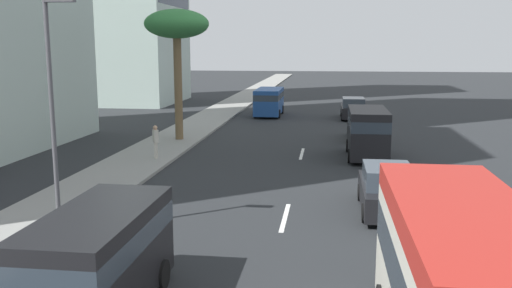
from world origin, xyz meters
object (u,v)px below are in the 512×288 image
Objects in this scene: car_second at (387,190)px; van_fifth at (269,100)px; van_seventh at (100,256)px; palm_tree at (177,27)px; minibus_lead at (460,288)px; van_fourth at (368,130)px; street_lamp at (54,89)px; pedestrian_near_lamp at (156,140)px; car_sixth at (353,109)px; car_third at (362,128)px.

car_second is 28.07m from van_fifth.
palm_tree is (21.99, 4.31, 5.60)m from van_seventh.
van_fourth is (19.90, 0.23, -0.27)m from minibus_lead.
street_lamp reaches higher than minibus_lead.
pedestrian_near_lamp is 11.81m from street_lamp.
street_lamp is (-3.83, 10.20, 3.73)m from car_second.
car_sixth is 0.65× the size of street_lamp.
van_fourth is 11.02m from pedestrian_near_lamp.
van_seventh is 2.73× the size of pedestrian_near_lamp.
van_fifth is 20.03m from pedestrian_near_lamp.
pedestrian_near_lamp is at bearing -175.92° from palm_tree.
street_lamp is at bearing 161.32° from car_sixth.
street_lamp reaches higher than van_seventh.
van_seventh is 6.55m from street_lamp.
van_fourth is at bearing 159.40° from van_seventh.
street_lamp reaches higher than car_third.
van_fourth is at bearing -108.15° from palm_tree.
car_third is 0.75× the size of van_fifth.
van_fifth reaches higher than car_second.
palm_tree reaches higher than pedestrian_near_lamp.
car_third is 0.88× the size of van_seventh.
pedestrian_near_lamp is at bearing -10.56° from van_fifth.
pedestrian_near_lamp is 0.24× the size of street_lamp.
minibus_lead reaches higher than van_fifth.
car_sixth is (10.26, 0.16, 0.07)m from car_third.
van_fourth reaches higher than van_fifth.
car_second is 25.97m from car_sixth.
minibus_lead is 25.84m from car_third.
car_third is at bearing -0.14° from car_second.
van_seventh is (-34.49, 6.81, 0.52)m from car_sixth.
pedestrian_near_lamp is at bearing 102.30° from van_fourth.
palm_tree is at bearing 138.37° from car_sixth.
car_sixth is 31.68m from street_lamp.
pedestrian_near_lamp is at bearing 55.42° from car_second.
van_fifth is at bearing 14.73° from car_second.
pedestrian_near_lamp is (7.45, 10.81, 0.29)m from car_second.
van_fourth reaches higher than car_second.
minibus_lead reaches higher than van_seventh.
palm_tree reaches higher than car_third.
car_sixth is 21.39m from pedestrian_near_lamp.
van_seventh is (-8.52, 6.93, 0.54)m from car_second.
pedestrian_near_lamp is 8.40m from palm_tree.
pedestrian_near_lamp is at bearing 32.07° from minibus_lead.
van_seventh is at bearing -23.51° from pedestrian_near_lamp.
street_lamp reaches higher than car_sixth.
palm_tree is (6.02, 0.43, 5.85)m from pedestrian_near_lamp.
minibus_lead is 7.31m from van_seventh.
pedestrian_near_lamp is at bearing -166.36° from van_seventh.
van_fifth is at bearing 132.29° from pedestrian_near_lamp.
van_seventh is 0.59× the size of palm_tree.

